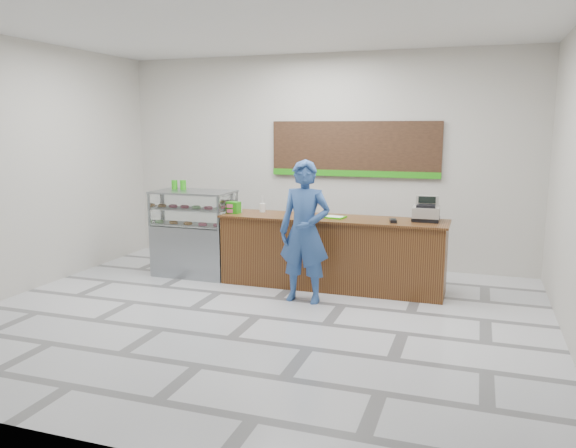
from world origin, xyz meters
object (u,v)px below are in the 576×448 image
(sales_counter, at_px, (332,252))
(serving_tray, at_px, (334,217))
(cash_register, at_px, (426,212))
(customer, at_px, (305,232))
(display_case, at_px, (194,232))

(sales_counter, bearing_deg, serving_tray, -13.24)
(sales_counter, height_order, serving_tray, serving_tray)
(cash_register, xyz_separation_m, customer, (-1.48, -0.89, -0.21))
(sales_counter, height_order, customer, customer)
(cash_register, bearing_deg, customer, -150.93)
(sales_counter, xyz_separation_m, customer, (-0.18, -0.75, 0.43))
(sales_counter, bearing_deg, customer, -103.56)
(sales_counter, relative_size, display_case, 2.45)
(serving_tray, bearing_deg, cash_register, 16.47)
(display_case, height_order, customer, customer)
(sales_counter, xyz_separation_m, serving_tray, (0.02, -0.01, 0.52))
(cash_register, relative_size, serving_tray, 1.08)
(serving_tray, bearing_deg, customer, -95.31)
(sales_counter, bearing_deg, display_case, -180.00)
(cash_register, xyz_separation_m, serving_tray, (-1.27, -0.14, -0.12))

